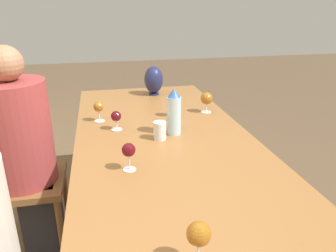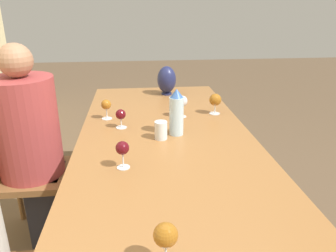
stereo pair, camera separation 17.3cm
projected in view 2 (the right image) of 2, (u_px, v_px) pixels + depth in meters
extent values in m
cube|color=#936033|center=(169.00, 150.00, 1.73)|extent=(2.50, 0.99, 0.04)
cylinder|color=#936033|center=(199.00, 132.00, 2.98)|extent=(0.07, 0.07, 0.71)
cylinder|color=#936033|center=(111.00, 135.00, 2.90)|extent=(0.07, 0.07, 0.71)
cylinder|color=silver|center=(176.00, 116.00, 1.85)|extent=(0.08, 0.08, 0.22)
cone|color=#33599E|center=(177.00, 93.00, 1.80)|extent=(0.07, 0.07, 0.05)
cylinder|color=silver|center=(161.00, 130.00, 1.81)|extent=(0.07, 0.07, 0.10)
cylinder|color=#1E234C|center=(167.00, 93.00, 2.68)|extent=(0.08, 0.08, 0.01)
ellipsoid|color=#1E234C|center=(167.00, 80.00, 2.64)|extent=(0.15, 0.15, 0.22)
cylinder|color=silver|center=(107.00, 118.00, 2.13)|extent=(0.07, 0.07, 0.00)
cylinder|color=silver|center=(107.00, 113.00, 2.12)|extent=(0.01, 0.01, 0.07)
sphere|color=#995B19|center=(106.00, 104.00, 2.10)|extent=(0.06, 0.06, 0.06)
cylinder|color=silver|center=(215.00, 113.00, 2.23)|extent=(0.07, 0.07, 0.00)
cylinder|color=silver|center=(215.00, 109.00, 2.21)|extent=(0.01, 0.01, 0.06)
sphere|color=#995B19|center=(215.00, 100.00, 2.19)|extent=(0.08, 0.08, 0.08)
cylinder|color=silver|center=(123.00, 167.00, 1.51)|extent=(0.06, 0.06, 0.00)
cylinder|color=silver|center=(123.00, 160.00, 1.50)|extent=(0.01, 0.01, 0.07)
sphere|color=#510C14|center=(122.00, 148.00, 1.47)|extent=(0.06, 0.06, 0.06)
sphere|color=#995B19|center=(166.00, 235.00, 0.91)|extent=(0.07, 0.07, 0.07)
cylinder|color=silver|center=(121.00, 127.00, 1.98)|extent=(0.07, 0.07, 0.00)
cylinder|color=silver|center=(121.00, 123.00, 1.97)|extent=(0.01, 0.01, 0.06)
sphere|color=#510C14|center=(121.00, 114.00, 1.95)|extent=(0.06, 0.06, 0.06)
cylinder|color=silver|center=(182.00, 116.00, 2.17)|extent=(0.06, 0.06, 0.00)
cylinder|color=silver|center=(182.00, 111.00, 2.15)|extent=(0.01, 0.01, 0.07)
sphere|color=silver|center=(182.00, 101.00, 2.13)|extent=(0.07, 0.07, 0.07)
cube|color=brown|center=(34.00, 175.00, 2.04)|extent=(0.44, 0.44, 0.04)
cylinder|color=brown|center=(64.00, 224.00, 1.97)|extent=(0.04, 0.04, 0.43)
cylinder|color=brown|center=(74.00, 190.00, 2.32)|extent=(0.04, 0.04, 0.43)
cylinder|color=brown|center=(19.00, 193.00, 2.29)|extent=(0.04, 0.04, 0.43)
cube|color=#2D2D38|center=(50.00, 204.00, 2.13)|extent=(0.28, 0.21, 0.47)
cylinder|color=#993838|center=(26.00, 128.00, 1.93)|extent=(0.38, 0.38, 0.60)
sphere|color=#9E7051|center=(15.00, 60.00, 1.79)|extent=(0.19, 0.19, 0.19)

